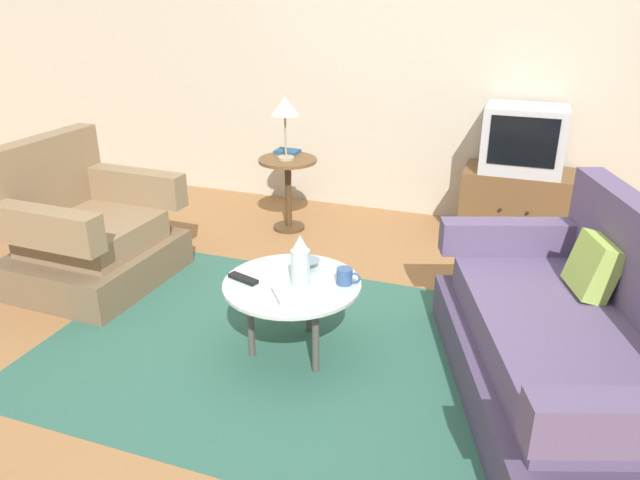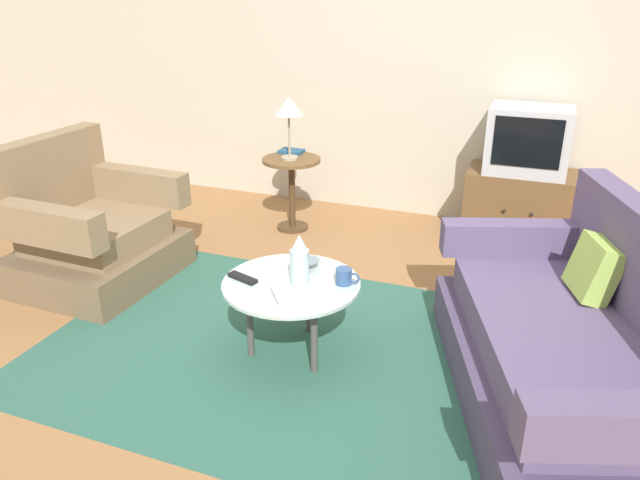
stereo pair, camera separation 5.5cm
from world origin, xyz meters
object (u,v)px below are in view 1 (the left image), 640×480
at_px(coffee_table, 292,289).
at_px(tv_remote_silver, 280,295).
at_px(tv_stand, 515,204).
at_px(mug, 345,276).
at_px(armchair, 86,235).
at_px(vase, 300,261).
at_px(side_table, 288,179).
at_px(couch, 575,347).
at_px(book, 287,151).
at_px(television, 524,139).
at_px(table_lamp, 285,109).
at_px(tv_remote_dark, 243,279).
at_px(bowl, 308,264).

height_order(coffee_table, tv_remote_silver, tv_remote_silver).
xyz_separation_m(tv_stand, mug, (-0.73, -1.95, 0.19)).
distance_m(armchair, vase, 1.67).
bearing_deg(side_table, vase, -65.30).
height_order(armchair, couch, armchair).
height_order(armchair, mug, armchair).
bearing_deg(book, couch, -37.65).
bearing_deg(vase, mug, 19.98).
xyz_separation_m(armchair, television, (2.56, 1.68, 0.45)).
distance_m(coffee_table, vase, 0.17).
height_order(coffee_table, side_table, side_table).
xyz_separation_m(tv_stand, television, (-0.00, -0.01, 0.50)).
xyz_separation_m(armchair, side_table, (0.88, 1.26, 0.10)).
bearing_deg(mug, armchair, 171.90).
relative_size(armchair, tv_remote_silver, 5.98).
bearing_deg(coffee_table, table_lamp, 113.67).
distance_m(armchair, table_lamp, 1.65).
relative_size(mug, tv_remote_silver, 0.77).
distance_m(mug, book, 1.96).
height_order(armchair, tv_remote_dark, armchair).
xyz_separation_m(coffee_table, tv_stand, (0.99, 2.03, -0.11)).
height_order(television, book, television).
relative_size(coffee_table, mug, 5.62).
bearing_deg(armchair, mug, 83.66).
height_order(tv_stand, bowl, tv_stand).
bearing_deg(book, coffee_table, -65.41).
relative_size(armchair, tv_remote_dark, 5.46).
height_order(coffee_table, tv_stand, tv_stand).
xyz_separation_m(couch, coffee_table, (-1.36, -0.05, 0.08)).
relative_size(television, tv_remote_dark, 3.17).
relative_size(armchair, couch, 0.53).
bearing_deg(mug, tv_stand, 69.47).
height_order(side_table, vase, vase).
relative_size(coffee_table, tv_stand, 0.90).
relative_size(tv_stand, vase, 2.95).
bearing_deg(mug, vase, -160.02).
relative_size(table_lamp, book, 2.52).
height_order(couch, tv_stand, couch).
height_order(couch, side_table, couch).
height_order(vase, bowl, vase).
bearing_deg(television, side_table, -166.02).
bearing_deg(tv_stand, vase, -114.91).
distance_m(couch, table_lamp, 2.64).
height_order(side_table, mug, side_table).
xyz_separation_m(armchair, book, (0.82, 1.42, 0.27)).
relative_size(couch, television, 3.28).
relative_size(vase, book, 1.43).
bearing_deg(bowl, vase, -81.32).
bearing_deg(book, bowl, -62.44).
xyz_separation_m(side_table, tv_stand, (1.68, 0.42, -0.14)).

